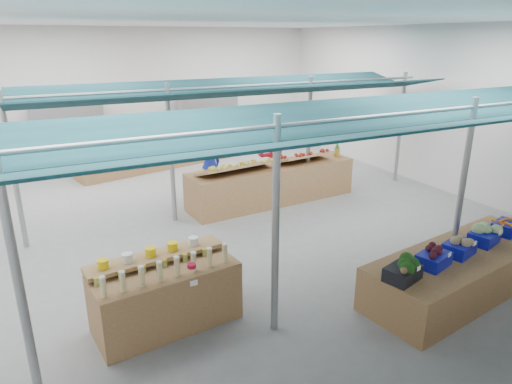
% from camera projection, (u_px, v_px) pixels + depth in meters
% --- Properties ---
extents(floor, '(13.00, 13.00, 0.00)m').
position_uv_depth(floor, '(225.00, 219.00, 10.20)').
color(floor, slate).
rests_on(floor, ground).
extents(hall, '(13.00, 13.00, 13.00)m').
position_uv_depth(hall, '(198.00, 93.00, 10.56)').
color(hall, silver).
rests_on(hall, ground).
extents(pole_grid, '(10.00, 4.60, 3.00)m').
position_uv_depth(pole_grid, '(298.00, 154.00, 8.47)').
color(pole_grid, gray).
rests_on(pole_grid, floor).
extents(awnings, '(9.50, 7.08, 0.30)m').
position_uv_depth(awnings, '(299.00, 101.00, 8.16)').
color(awnings, '#09272A').
rests_on(awnings, pole_grid).
extents(back_shelving_left, '(2.00, 0.50, 2.00)m').
position_uv_depth(back_shelving_left, '(70.00, 137.00, 13.84)').
color(back_shelving_left, '#B23F33').
rests_on(back_shelving_left, floor).
extents(back_shelving_right, '(2.00, 0.50, 2.00)m').
position_uv_depth(back_shelving_right, '(208.00, 125.00, 15.80)').
color(back_shelving_right, '#B23F33').
rests_on(back_shelving_right, floor).
extents(bottle_shelf, '(2.04, 1.34, 1.15)m').
position_uv_depth(bottle_shelf, '(165.00, 294.00, 6.37)').
color(bottle_shelf, brown).
rests_on(bottle_shelf, floor).
extents(veg_counter, '(3.73, 1.68, 0.70)m').
position_uv_depth(veg_counter, '(462.00, 271.00, 7.23)').
color(veg_counter, brown).
rests_on(veg_counter, floor).
extents(fruit_counter, '(4.32, 1.28, 0.91)m').
position_uv_depth(fruit_counter, '(272.00, 184.00, 11.19)').
color(fruit_counter, brown).
rests_on(fruit_counter, floor).
extents(far_counter, '(5.08, 2.07, 0.90)m').
position_uv_depth(far_counter, '(157.00, 153.00, 14.18)').
color(far_counter, brown).
rests_on(far_counter, floor).
extents(crate_stack, '(0.50, 0.39, 0.54)m').
position_uv_depth(crate_stack, '(450.00, 252.00, 8.03)').
color(crate_stack, '#0E159F').
rests_on(crate_stack, floor).
extents(vendor_left, '(0.65, 0.45, 1.71)m').
position_uv_depth(vendor_left, '(210.00, 164.00, 11.47)').
color(vendor_left, '#192CA8').
rests_on(vendor_left, floor).
extents(vendor_right, '(0.87, 0.70, 1.71)m').
position_uv_depth(vendor_right, '(272.00, 156.00, 12.25)').
color(vendor_right, '#A31423').
rests_on(vendor_right, floor).
extents(crate_broccoli, '(0.58, 0.47, 0.35)m').
position_uv_depth(crate_broccoli, '(403.00, 269.00, 6.23)').
color(crate_broccoli, black).
rests_on(crate_broccoli, veg_counter).
extents(crate_beets, '(0.58, 0.47, 0.29)m').
position_uv_depth(crate_beets, '(434.00, 258.00, 6.62)').
color(crate_beets, '#0E159F').
rests_on(crate_beets, veg_counter).
extents(crate_celeriac, '(0.58, 0.47, 0.31)m').
position_uv_depth(crate_celeriac, '(459.00, 246.00, 6.97)').
color(crate_celeriac, '#0E159F').
rests_on(crate_celeriac, veg_counter).
extents(crate_cabbage, '(0.58, 0.47, 0.35)m').
position_uv_depth(crate_cabbage, '(484.00, 234.00, 7.34)').
color(crate_cabbage, '#0E159F').
rests_on(crate_cabbage, veg_counter).
extents(crate_carrots, '(0.58, 0.47, 0.29)m').
position_uv_depth(crate_carrots, '(506.00, 227.00, 7.74)').
color(crate_carrots, '#0E159F').
rests_on(crate_carrots, veg_counter).
extents(sparrow, '(0.12, 0.09, 0.11)m').
position_uv_depth(sparrow, '(404.00, 270.00, 6.02)').
color(sparrow, brown).
rests_on(sparrow, crate_broccoli).
extents(pole_ribbon, '(0.12, 0.12, 0.28)m').
position_uv_depth(pole_ribbon, '(192.00, 267.00, 5.82)').
color(pole_ribbon, '#B40C2E').
rests_on(pole_ribbon, pole_grid).
extents(apple_heap_yellow, '(1.97, 0.93, 0.27)m').
position_uv_depth(apple_heap_yellow, '(238.00, 166.00, 10.41)').
color(apple_heap_yellow, '#997247').
rests_on(apple_heap_yellow, fruit_counter).
extents(apple_heap_red, '(1.58, 0.88, 0.27)m').
position_uv_depth(apple_heap_red, '(304.00, 156.00, 11.33)').
color(apple_heap_red, '#997247').
rests_on(apple_heap_red, fruit_counter).
extents(pineapple, '(0.14, 0.14, 0.39)m').
position_uv_depth(pineapple, '(337.00, 150.00, 11.84)').
color(pineapple, '#8C6019').
rests_on(pineapple, fruit_counter).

